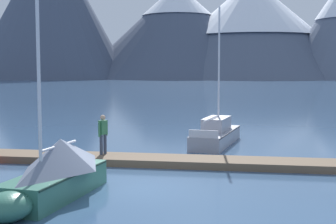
# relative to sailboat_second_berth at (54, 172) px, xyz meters

# --- Properties ---
(ground_plane) EXTENTS (700.00, 700.00, 0.00)m
(ground_plane) POSITION_rel_sailboat_second_berth_xyz_m (1.97, 1.81, -0.83)
(ground_plane) COLOR #38567A
(mountain_west_summit) EXTENTS (62.59, 62.59, 58.41)m
(mountain_west_summit) POSITION_rel_sailboat_second_berth_xyz_m (-77.40, 166.92, 29.06)
(mountain_west_summit) COLOR #424C60
(mountain_west_summit) RESTS_ON ground
(mountain_central_massif) EXTENTS (84.58, 84.58, 39.61)m
(mountain_central_massif) POSITION_rel_sailboat_second_berth_xyz_m (-30.73, 190.03, 19.49)
(mountain_central_massif) COLOR #424C60
(mountain_central_massif) RESTS_ON ground
(mountain_shoulder_ridge) EXTENTS (91.88, 91.88, 41.49)m
(mountain_shoulder_ridge) POSITION_rel_sailboat_second_berth_xyz_m (0.07, 194.19, 21.44)
(mountain_shoulder_ridge) COLOR #4C566B
(mountain_shoulder_ridge) RESTS_ON ground
(dock) EXTENTS (20.54, 2.59, 0.30)m
(dock) POSITION_rel_sailboat_second_berth_xyz_m (1.97, 5.81, -0.69)
(dock) COLOR brown
(dock) RESTS_ON ground
(sailboat_second_berth) EXTENTS (1.96, 5.52, 6.48)m
(sailboat_second_berth) POSITION_rel_sailboat_second_berth_xyz_m (0.00, 0.00, 0.00)
(sailboat_second_berth) COLOR #336B56
(sailboat_second_berth) RESTS_ON ground
(sailboat_mid_dock_port) EXTENTS (2.22, 6.56, 7.19)m
(sailboat_mid_dock_port) POSITION_rel_sailboat_second_berth_xyz_m (3.81, 11.89, -0.29)
(sailboat_mid_dock_port) COLOR #93939E
(sailboat_mid_dock_port) RESTS_ON ground
(person_on_dock) EXTENTS (0.33, 0.56, 1.69)m
(person_on_dock) POSITION_rel_sailboat_second_berth_xyz_m (-0.50, 6.00, 0.43)
(person_on_dock) COLOR #384256
(person_on_dock) RESTS_ON dock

